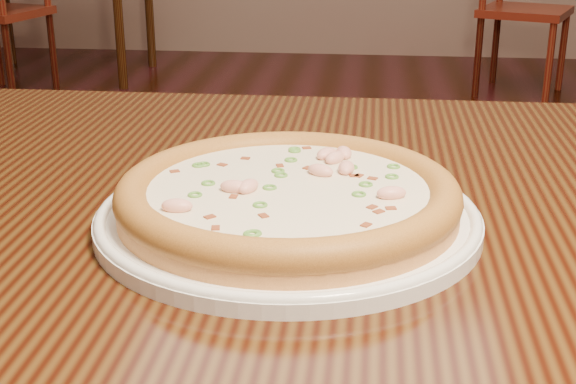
# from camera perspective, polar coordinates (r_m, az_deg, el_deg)

# --- Properties ---
(hero_table) EXTENTS (1.20, 0.80, 0.75)m
(hero_table) POSITION_cam_1_polar(r_m,az_deg,el_deg) (0.76, 9.60, -8.20)
(hero_table) COLOR black
(hero_table) RESTS_ON ground
(plate) EXTENTS (0.32, 0.32, 0.02)m
(plate) POSITION_cam_1_polar(r_m,az_deg,el_deg) (0.67, 0.00, -1.72)
(plate) COLOR white
(plate) RESTS_ON hero_table
(pizza) EXTENTS (0.28, 0.28, 0.03)m
(pizza) POSITION_cam_1_polar(r_m,az_deg,el_deg) (0.66, 0.01, -0.23)
(pizza) COLOR #D18E4C
(pizza) RESTS_ON plate
(chair_b) EXTENTS (0.51, 0.51, 0.95)m
(chair_b) POSITION_cam_1_polar(r_m,az_deg,el_deg) (4.43, -19.39, 12.03)
(chair_b) COLOR #56100A
(chair_b) RESTS_ON ground
(chair_c) EXTENTS (0.55, 0.55, 0.95)m
(chair_c) POSITION_cam_1_polar(r_m,az_deg,el_deg) (4.43, 15.82, 12.40)
(chair_c) COLOR #56100A
(chair_c) RESTS_ON ground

